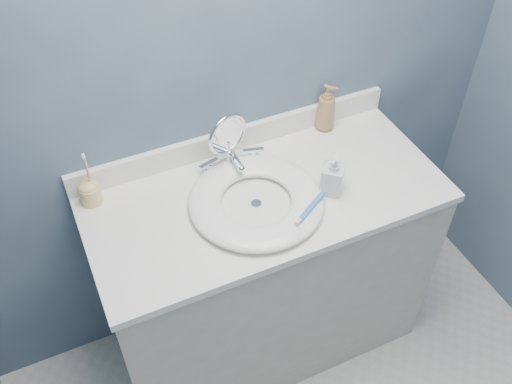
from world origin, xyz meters
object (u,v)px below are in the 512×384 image
makeup_mirror (228,141)px  toothbrush_holder (90,191)px  soap_bottle_clear (333,174)px  soap_bottle_amber (326,107)px

makeup_mirror → toothbrush_holder: (-0.48, 0.04, -0.08)m
makeup_mirror → soap_bottle_clear: bearing=-59.4°
soap_bottle_amber → soap_bottle_clear: (-0.15, -0.31, -0.02)m
makeup_mirror → toothbrush_holder: 0.48m
soap_bottle_amber → soap_bottle_clear: bearing=-155.9°
toothbrush_holder → soap_bottle_clear: bearing=-21.2°
soap_bottle_amber → toothbrush_holder: (-0.90, -0.02, -0.05)m
soap_bottle_amber → makeup_mirror: bearing=148.0°
soap_bottle_amber → soap_bottle_clear: 0.34m
makeup_mirror → soap_bottle_amber: 0.43m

